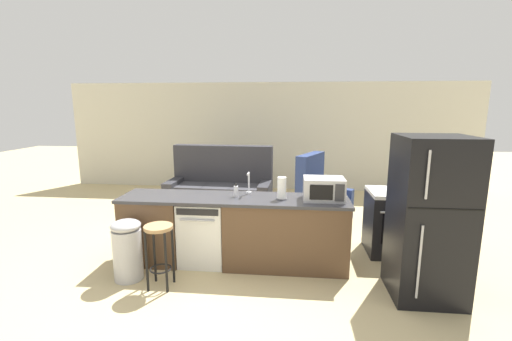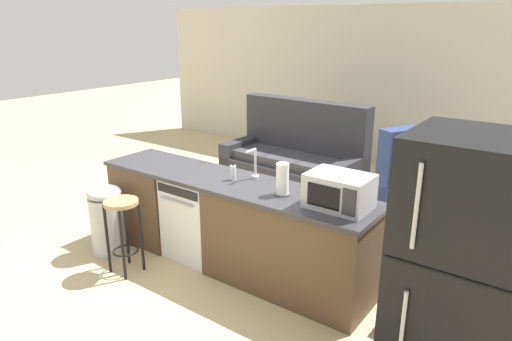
{
  "view_description": "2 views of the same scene",
  "coord_description": "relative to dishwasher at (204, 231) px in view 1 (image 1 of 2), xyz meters",
  "views": [
    {
      "loc": [
        0.88,
        -4.19,
        2.07
      ],
      "look_at": [
        0.37,
        0.73,
        1.11
      ],
      "focal_mm": 24.0,
      "sensor_mm": 36.0,
      "label": 1
    },
    {
      "loc": [
        2.76,
        -3.13,
        2.31
      ],
      "look_at": [
        0.38,
        0.13,
        1.0
      ],
      "focal_mm": 32.0,
      "sensor_mm": 36.0,
      "label": 2
    }
  ],
  "objects": [
    {
      "name": "microwave",
      "position": [
        1.54,
        -0.0,
        0.62
      ],
      "size": [
        0.5,
        0.37,
        0.28
      ],
      "color": "#B7B7BC",
      "rests_on": "kitchen_counter"
    },
    {
      "name": "armchair",
      "position": [
        1.66,
        1.89,
        -0.07
      ],
      "size": [
        1.09,
        1.12,
        1.2
      ],
      "color": "navy",
      "rests_on": "ground_plane"
    },
    {
      "name": "trash_bin",
      "position": [
        -0.79,
        -0.55,
        -0.04
      ],
      "size": [
        0.35,
        0.35,
        0.74
      ],
      "color": "#B7B7BC",
      "rests_on": "ground_plane"
    },
    {
      "name": "kitchen_counter",
      "position": [
        0.49,
        0.0,
        -0.0
      ],
      "size": [
        2.94,
        0.66,
        0.9
      ],
      "color": "brown",
      "rests_on": "ground_plane"
    },
    {
      "name": "bar_stool",
      "position": [
        -0.34,
        -0.69,
        0.11
      ],
      "size": [
        0.32,
        0.32,
        0.74
      ],
      "color": "tan",
      "rests_on": "ground_plane"
    },
    {
      "name": "sink_faucet",
      "position": [
        0.58,
        0.17,
        0.61
      ],
      "size": [
        0.07,
        0.18,
        0.3
      ],
      "color": "silver",
      "rests_on": "kitchen_counter"
    },
    {
      "name": "dishwasher",
      "position": [
        0.0,
        0.0,
        0.0
      ],
      "size": [
        0.58,
        0.61,
        0.84
      ],
      "color": "white",
      "rests_on": "ground_plane"
    },
    {
      "name": "soap_bottle",
      "position": [
        0.43,
        0.03,
        0.55
      ],
      "size": [
        0.06,
        0.06,
        0.18
      ],
      "color": "silver",
      "rests_on": "kitchen_counter"
    },
    {
      "name": "refrigerator",
      "position": [
        2.6,
        -0.55,
        0.46
      ],
      "size": [
        0.72,
        0.73,
        1.76
      ],
      "color": "black",
      "rests_on": "ground_plane"
    },
    {
      "name": "wall_back",
      "position": [
        0.55,
        4.2,
        0.88
      ],
      "size": [
        10.0,
        0.06,
        2.6
      ],
      "color": "beige",
      "rests_on": "ground_plane"
    },
    {
      "name": "stove_range",
      "position": [
        2.6,
        0.55,
        0.03
      ],
      "size": [
        0.76,
        0.68,
        0.9
      ],
      "color": "black",
      "rests_on": "ground_plane"
    },
    {
      "name": "paper_towel_roll",
      "position": [
        1.02,
        -0.03,
        0.62
      ],
      "size": [
        0.14,
        0.14,
        0.28
      ],
      "color": "#4C4C51",
      "rests_on": "kitchen_counter"
    },
    {
      "name": "couch",
      "position": [
        -0.25,
        2.3,
        -0.03
      ],
      "size": [
        2.04,
        0.98,
        1.27
      ],
      "color": "#2D2D33",
      "rests_on": "ground_plane"
    },
    {
      "name": "ground_plane",
      "position": [
        0.25,
        0.0,
        -0.42
      ],
      "size": [
        24.0,
        24.0,
        0.0
      ],
      "primitive_type": "plane",
      "color": "tan"
    },
    {
      "name": "kettle",
      "position": [
        2.77,
        0.42,
        0.56
      ],
      "size": [
        0.21,
        0.17,
        0.19
      ],
      "color": "#B2B2B7",
      "rests_on": "stove_range"
    }
  ]
}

